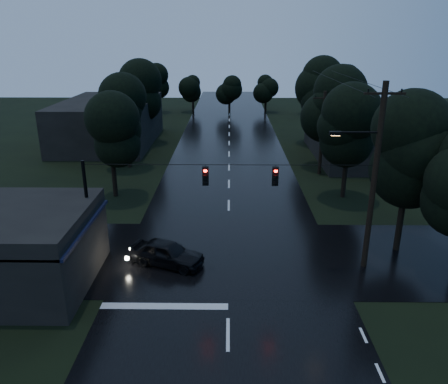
{
  "coord_description": "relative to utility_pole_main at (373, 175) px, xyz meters",
  "views": [
    {
      "loc": [
        0.02,
        -10.45,
        12.04
      ],
      "look_at": [
        -0.3,
        15.36,
        2.75
      ],
      "focal_mm": 35.0,
      "sensor_mm": 36.0,
      "label": 1
    }
  ],
  "objects": [
    {
      "name": "anchor_pole_left",
      "position": [
        -14.91,
        0.0,
        -2.26
      ],
      "size": [
        0.18,
        0.18,
        6.0
      ],
      "primitive_type": "cylinder",
      "color": "black",
      "rests_on": "ground"
    },
    {
      "name": "tree_right_c",
      "position": [
        2.79,
        29.0,
        1.11
      ],
      "size": [
        4.76,
        4.76,
        10.03
      ],
      "color": "black",
      "rests_on": "ground"
    },
    {
      "name": "utility_pole_far",
      "position": [
        0.89,
        17.0,
        -1.38
      ],
      "size": [
        2.0,
        0.3,
        7.5
      ],
      "color": "black",
      "rests_on": "ground"
    },
    {
      "name": "building_far_right",
      "position": [
        6.59,
        23.0,
        -3.06
      ],
      "size": [
        10.0,
        14.0,
        4.4
      ],
      "primitive_type": "cube",
      "color": "black",
      "rests_on": "ground"
    },
    {
      "name": "tree_right_a",
      "position": [
        1.59,
        11.0,
        0.36
      ],
      "size": [
        4.2,
        4.2,
        8.85
      ],
      "color": "black",
      "rests_on": "ground"
    },
    {
      "name": "car",
      "position": [
        -10.81,
        0.04,
        -4.55
      ],
      "size": [
        4.47,
        2.97,
        1.41
      ],
      "primitive_type": "imported",
      "rotation": [
        0.0,
        0.0,
        1.23
      ],
      "color": "black",
      "rests_on": "ground"
    },
    {
      "name": "building_far_left",
      "position": [
        -21.41,
        29.0,
        -2.76
      ],
      "size": [
        10.0,
        16.0,
        5.0
      ],
      "primitive_type": "cube",
      "color": "black",
      "rests_on": "ground"
    },
    {
      "name": "main_road",
      "position": [
        -7.41,
        19.0,
        -5.26
      ],
      "size": [
        12.0,
        120.0,
        0.02
      ],
      "primitive_type": "cube",
      "color": "black",
      "rests_on": "ground"
    },
    {
      "name": "utility_pole_main",
      "position": [
        0.0,
        0.0,
        0.0
      ],
      "size": [
        3.5,
        0.3,
        10.0
      ],
      "color": "black",
      "rests_on": "ground"
    },
    {
      "name": "cross_street",
      "position": [
        -7.41,
        1.0,
        -5.26
      ],
      "size": [
        60.0,
        9.0,
        0.02
      ],
      "primitive_type": "cube",
      "color": "black",
      "rests_on": "ground"
    },
    {
      "name": "tree_left_c",
      "position": [
        -17.61,
        29.0,
        0.74
      ],
      "size": [
        4.48,
        4.48,
        9.44
      ],
      "color": "black",
      "rests_on": "ground"
    },
    {
      "name": "tree_right_b",
      "position": [
        2.19,
        19.0,
        0.74
      ],
      "size": [
        4.48,
        4.48,
        9.44
      ],
      "color": "black",
      "rests_on": "ground"
    },
    {
      "name": "tree_left_b",
      "position": [
        -17.01,
        19.0,
        0.36
      ],
      "size": [
        4.2,
        4.2,
        8.85
      ],
      "color": "black",
      "rests_on": "ground"
    },
    {
      "name": "tree_left_a",
      "position": [
        -16.41,
        11.0,
        -0.02
      ],
      "size": [
        3.92,
        3.92,
        8.26
      ],
      "color": "black",
      "rests_on": "ground"
    },
    {
      "name": "span_signals",
      "position": [
        -6.85,
        -0.01,
        -0.01
      ],
      "size": [
        15.0,
        0.37,
        1.12
      ],
      "color": "black",
      "rests_on": "ground"
    },
    {
      "name": "tree_corner_near",
      "position": [
        2.59,
        2.0,
        0.74
      ],
      "size": [
        4.48,
        4.48,
        9.44
      ],
      "color": "black",
      "rests_on": "ground"
    }
  ]
}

